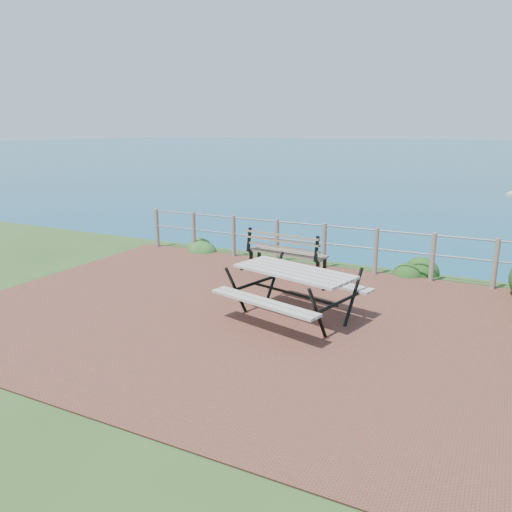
{
  "coord_description": "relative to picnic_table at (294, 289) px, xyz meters",
  "views": [
    {
      "loc": [
        3.49,
        -6.95,
        3.03
      ],
      "look_at": [
        -0.53,
        1.03,
        0.75
      ],
      "focal_mm": 35.0,
      "sensor_mm": 36.0,
      "label": 1
    }
  ],
  "objects": [
    {
      "name": "park_bench",
      "position": [
        -1.09,
        2.27,
        0.12
      ],
      "size": [
        1.77,
        0.62,
        0.98
      ],
      "rotation": [
        0.0,
        0.0,
        -0.11
      ],
      "color": "brown",
      "rests_on": "ground"
    },
    {
      "name": "shrub_lip_west",
      "position": [
        -3.99,
        3.53,
        -0.52
      ],
      "size": [
        0.86,
        0.86,
        0.64
      ],
      "primitive_type": "ellipsoid",
      "color": "#1C4B1D",
      "rests_on": "ground"
    },
    {
      "name": "picnic_table",
      "position": [
        0.0,
        0.0,
        0.0
      ],
      "size": [
        2.08,
        1.65,
        0.82
      ],
      "rotation": [
        0.0,
        0.0,
        -0.26
      ],
      "color": "#A09A8F",
      "rests_on": "ground"
    },
    {
      "name": "ground",
      "position": [
        -0.59,
        -0.17,
        -0.52
      ],
      "size": [
        10.0,
        7.0,
        0.12
      ],
      "primitive_type": "cube",
      "color": "brown",
      "rests_on": "ground"
    },
    {
      "name": "ocean",
      "position": [
        -0.59,
        199.83,
        -0.52
      ],
      "size": [
        1200.0,
        1200.0,
        0.0
      ],
      "primitive_type": "plane",
      "color": "#146779",
      "rests_on": "ground"
    },
    {
      "name": "safety_railing",
      "position": [
        -0.59,
        3.18,
        0.05
      ],
      "size": [
        9.4,
        0.1,
        1.0
      ],
      "color": "#6B5B4C",
      "rests_on": "ground"
    },
    {
      "name": "shrub_lip_east",
      "position": [
        1.35,
        3.64,
        -0.52
      ],
      "size": [
        0.75,
        0.75,
        0.48
      ],
      "primitive_type": "ellipsoid",
      "color": "#183B12",
      "rests_on": "ground"
    }
  ]
}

